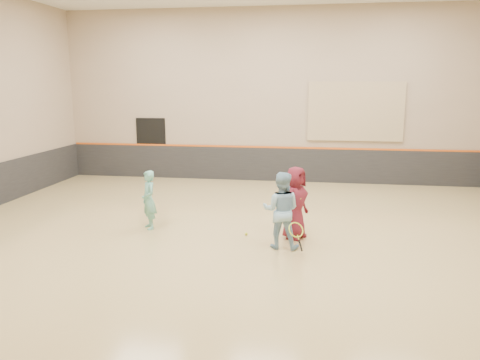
# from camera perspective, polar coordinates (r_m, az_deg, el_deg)

# --- Properties ---
(room) EXTENTS (15.04, 12.04, 6.22)m
(room) POSITION_cam_1_polar(r_m,az_deg,el_deg) (10.88, 1.39, -2.21)
(room) COLOR tan
(room) RESTS_ON ground
(wainscot_back) EXTENTS (14.90, 0.04, 1.20)m
(wainscot_back) POSITION_cam_1_polar(r_m,az_deg,el_deg) (16.75, 4.00, 1.91)
(wainscot_back) COLOR #232326
(wainscot_back) RESTS_ON floor
(accent_stripe) EXTENTS (14.90, 0.03, 0.06)m
(accent_stripe) POSITION_cam_1_polar(r_m,az_deg,el_deg) (16.64, 4.03, 4.01)
(accent_stripe) COLOR #D85914
(accent_stripe) RESTS_ON wall_back
(acoustic_panel) EXTENTS (3.20, 0.08, 2.00)m
(acoustic_panel) POSITION_cam_1_polar(r_m,az_deg,el_deg) (16.52, 13.91, 8.11)
(acoustic_panel) COLOR tan
(acoustic_panel) RESTS_ON wall_back
(doorway) EXTENTS (1.10, 0.05, 2.20)m
(doorway) POSITION_cam_1_polar(r_m,az_deg,el_deg) (17.62, -10.74, 3.86)
(doorway) COLOR black
(doorway) RESTS_ON floor
(girl) EXTENTS (0.58, 0.61, 1.41)m
(girl) POSITION_cam_1_polar(r_m,az_deg,el_deg) (11.36, -11.06, -2.39)
(girl) COLOR #69B7A6
(girl) RESTS_ON floor
(instructor) EXTENTS (0.83, 0.67, 1.64)m
(instructor) POSITION_cam_1_polar(r_m,az_deg,el_deg) (9.85, 5.03, -3.70)
(instructor) COLOR #88B5D2
(instructor) RESTS_ON floor
(young_man) EXTENTS (0.81, 0.94, 1.63)m
(young_man) POSITION_cam_1_polar(r_m,az_deg,el_deg) (10.51, 6.77, -2.77)
(young_man) COLOR maroon
(young_man) RESTS_ON floor
(held_racket) EXTENTS (0.44, 0.44, 0.63)m
(held_racket) POSITION_cam_1_polar(r_m,az_deg,el_deg) (9.49, 6.84, -6.05)
(held_racket) COLOR #C8E231
(held_racket) RESTS_ON instructor
(spare_racket) EXTENTS (0.60, 0.60, 0.06)m
(spare_racket) POSITION_cam_1_polar(r_m,az_deg,el_deg) (13.25, 5.22, -3.24)
(spare_racket) COLOR gold
(spare_racket) RESTS_ON floor
(ball_under_racket) EXTENTS (0.07, 0.07, 0.07)m
(ball_under_racket) POSITION_cam_1_polar(r_m,az_deg,el_deg) (10.82, 0.77, -6.58)
(ball_under_racket) COLOR #CCD932
(ball_under_racket) RESTS_ON floor
(ball_in_hand) EXTENTS (0.07, 0.07, 0.07)m
(ball_in_hand) POSITION_cam_1_polar(r_m,az_deg,el_deg) (10.27, 7.30, -2.19)
(ball_in_hand) COLOR #BFDB32
(ball_in_hand) RESTS_ON young_man
(ball_beside_spare) EXTENTS (0.07, 0.07, 0.07)m
(ball_beside_spare) POSITION_cam_1_polar(r_m,az_deg,el_deg) (14.33, 4.47, -2.06)
(ball_beside_spare) COLOR #B5D531
(ball_beside_spare) RESTS_ON floor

